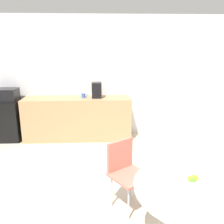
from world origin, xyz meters
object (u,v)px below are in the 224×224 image
object	(u,v)px
mini_fridge	(8,120)
mug_white	(83,96)
chair_coral	(125,166)
fruit_bowl	(192,182)
round_table	(197,200)
microwave	(5,95)
coffee_maker	(97,90)

from	to	relation	value
mini_fridge	mug_white	bearing A→B (deg)	-0.55
chair_coral	fruit_bowl	bearing A→B (deg)	-57.93
mug_white	round_table	bearing A→B (deg)	-68.70
round_table	microwave	bearing A→B (deg)	132.09
fruit_bowl	coffee_maker	bearing A→B (deg)	105.62
microwave	round_table	distance (m)	4.24
round_table	chair_coral	world-z (taller)	chair_coral
round_table	coffee_maker	world-z (taller)	coffee_maker
mini_fridge	fruit_bowl	xyz separation A→B (m)	(2.77, -3.14, 0.36)
mini_fridge	chair_coral	bearing A→B (deg)	-45.79
microwave	mug_white	distance (m)	1.61
mini_fridge	mug_white	size ratio (longest dim) A/B	6.56
mini_fridge	round_table	size ratio (longest dim) A/B	0.75
coffee_maker	mini_fridge	bearing A→B (deg)	180.00
round_table	mug_white	xyz separation A→B (m)	(-1.22, 3.12, 0.34)
coffee_maker	mug_white	bearing A→B (deg)	-176.84
chair_coral	coffee_maker	xyz separation A→B (m)	(-0.37, 2.33, 0.54)
chair_coral	fruit_bowl	distance (m)	0.99
chair_coral	fruit_bowl	world-z (taller)	fruit_bowl
round_table	coffee_maker	bearing A→B (deg)	106.62
microwave	chair_coral	bearing A→B (deg)	-45.79
round_table	coffee_maker	distance (m)	3.30
mini_fridge	coffee_maker	xyz separation A→B (m)	(1.89, 0.00, 0.64)
microwave	mini_fridge	bearing A→B (deg)	180.00
fruit_bowl	mug_white	bearing A→B (deg)	110.34
round_table	fruit_bowl	xyz separation A→B (m)	(-0.06, -0.00, 0.18)
chair_coral	mug_white	xyz separation A→B (m)	(-0.65, 2.31, 0.43)
mini_fridge	fruit_bowl	world-z (taller)	fruit_bowl
fruit_bowl	coffee_maker	distance (m)	3.27
mini_fridge	mug_white	xyz separation A→B (m)	(1.61, -0.02, 0.52)
round_table	mug_white	bearing A→B (deg)	111.30
mini_fridge	fruit_bowl	distance (m)	4.20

